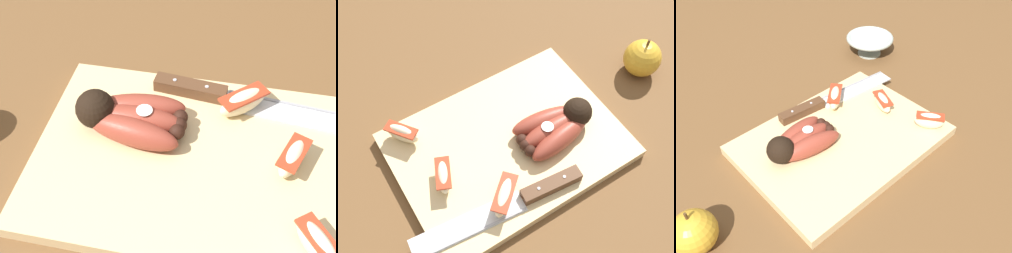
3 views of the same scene
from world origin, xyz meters
TOP-DOWN VIEW (x-y plane):
  - ground_plane at (0.00, 0.00)m, footprint 6.00×6.00m
  - cutting_board at (0.02, 0.02)m, footprint 0.37×0.27m
  - banana_bunch at (0.10, -0.01)m, footprint 0.14×0.10m
  - chefs_knife at (-0.02, -0.08)m, footprint 0.28×0.06m
  - apple_wedge_near at (-0.13, 0.12)m, footprint 0.05×0.06m
  - apple_wedge_middle at (-0.10, 0.01)m, footprint 0.04×0.06m
  - apple_wedge_far at (-0.04, -0.07)m, footprint 0.07×0.07m
  - whole_apple at (0.32, 0.03)m, footprint 0.07×0.07m
  - ceramic_bowl at (-0.27, -0.18)m, footprint 0.12×0.12m

SIDE VIEW (x-z plane):
  - ground_plane at x=0.00m, z-range 0.00..0.00m
  - cutting_board at x=0.02m, z-range 0.00..0.02m
  - chefs_knife at x=-0.02m, z-range 0.02..0.04m
  - ceramic_bowl at x=-0.27m, z-range 0.00..0.06m
  - whole_apple at x=0.32m, z-range -0.01..0.08m
  - apple_wedge_middle at x=-0.10m, z-range 0.02..0.05m
  - apple_wedge_far at x=-0.04m, z-range 0.02..0.05m
  - apple_wedge_near at x=-0.13m, z-range 0.02..0.06m
  - banana_bunch at x=0.10m, z-range 0.01..0.07m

